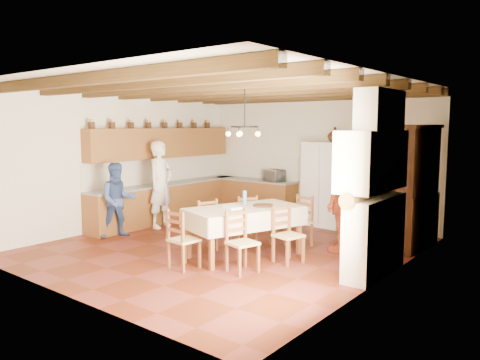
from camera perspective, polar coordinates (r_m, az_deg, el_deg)
name	(u,v)px	position (r m, az deg, el deg)	size (l,w,h in m)	color
floor	(226,248)	(8.86, -1.73, -8.25)	(6.00, 6.50, 0.02)	#531E0D
ceiling	(225,84)	(8.59, -1.80, 11.60)	(6.00, 6.50, 0.02)	white
wall_back	(314,158)	(11.28, 8.99, 2.69)	(6.00, 0.02, 3.00)	#F2E5CC
wall_front	(63,186)	(6.47, -20.73, -0.65)	(6.00, 0.02, 3.00)	#F2E5CC
wall_left	(123,160)	(10.78, -14.10, 2.38)	(0.02, 6.50, 3.00)	#F2E5CC
wall_right	(385,179)	(7.05, 17.29, 0.06)	(0.02, 6.50, 3.00)	#F2E5CC
ceiling_beams	(225,90)	(8.58, -1.80, 10.94)	(6.00, 6.30, 0.16)	#39230F
lower_cabinets_left	(168,202)	(11.34, -8.78, -2.73)	(0.60, 4.30, 0.86)	brown
lower_cabinets_back	(254,197)	(11.98, 1.69, -2.14)	(2.30, 0.60, 0.86)	brown
countertop_left	(168,184)	(11.28, -8.82, -0.47)	(0.62, 4.30, 0.04)	gray
countertop_back	(254,180)	(11.92, 1.69, -0.01)	(2.34, 0.62, 0.04)	gray
backsplash_left	(159,170)	(11.45, -9.82, 1.23)	(0.03, 4.30, 0.60)	white
backsplash_back	(260,167)	(12.11, 2.51, 1.62)	(2.30, 0.03, 0.60)	white
upper_cabinets	(163,143)	(11.29, -9.34, 4.47)	(0.35, 4.20, 0.70)	brown
fireplace	(371,183)	(7.35, 15.72, -0.41)	(0.56, 1.60, 2.80)	beige
wall_picture	(377,145)	(10.55, 16.31, 4.13)	(0.34, 0.03, 0.42)	black
refrigerator	(328,184)	(10.79, 10.64, -0.46)	(0.95, 0.78, 1.90)	white
hutch	(414,187)	(9.12, 20.40, -0.85)	(0.53, 1.26, 2.29)	#34210C
dining_table	(245,212)	(8.11, 0.55, -3.93)	(1.60, 2.20, 0.86)	#F1E6CF
chandelier	(245,127)	(7.97, 0.57, 6.51)	(0.47, 0.47, 0.03)	black
chair_left_near	(203,224)	(8.58, -4.52, -5.41)	(0.42, 0.40, 0.96)	brown
chair_left_far	(244,219)	(9.00, 0.54, -4.81)	(0.42, 0.40, 0.96)	brown
chair_right_near	(242,242)	(7.30, 0.30, -7.55)	(0.42, 0.40, 0.96)	brown
chair_right_far	(288,234)	(7.82, 5.92, -6.61)	(0.42, 0.40, 0.96)	brown
chair_end_near	(184,239)	(7.56, -6.86, -7.11)	(0.42, 0.40, 0.96)	brown
chair_end_far	(299,221)	(8.90, 7.16, -5.00)	(0.42, 0.40, 0.96)	brown
person_man	(161,184)	(10.53, -9.61, -0.52)	(0.70, 0.46, 1.93)	white
person_woman_blue	(118,200)	(9.80, -14.64, -2.39)	(0.74, 0.58, 1.53)	#39528F
person_woman_red	(342,204)	(8.58, 12.39, -2.89)	(1.02, 0.42, 1.74)	#A83D1E
microwave	(274,175)	(11.54, 4.16, 0.55)	(0.50, 0.34, 0.28)	silver
fridge_vase	(335,135)	(10.64, 11.47, 5.45)	(0.32, 0.32, 0.33)	#34210C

